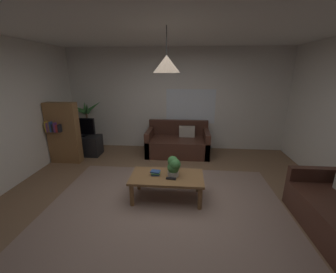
{
  "coord_description": "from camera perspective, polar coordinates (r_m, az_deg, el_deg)",
  "views": [
    {
      "loc": [
        0.28,
        -2.94,
        2.05
      ],
      "look_at": [
        0.0,
        0.3,
        1.05
      ],
      "focal_mm": 22.69,
      "sensor_mm": 36.0,
      "label": 1
    }
  ],
  "objects": [
    {
      "name": "wall_back",
      "position": [
        5.73,
        2.11,
        9.77
      ],
      "size": [
        5.86,
        0.06,
        2.64
      ],
      "primitive_type": "cube",
      "color": "silver",
      "rests_on": "ground"
    },
    {
      "name": "coffee_table",
      "position": [
        3.55,
        -0.31,
        -11.42
      ],
      "size": [
        1.19,
        0.62,
        0.42
      ],
      "color": "olive",
      "rests_on": "ground"
    },
    {
      "name": "bookshelf_corner",
      "position": [
        5.4,
        -26.33,
        0.88
      ],
      "size": [
        0.7,
        0.31,
        1.4
      ],
      "color": "olive",
      "rests_on": "ground"
    },
    {
      "name": "book_on_table_1",
      "position": [
        3.54,
        -3.29,
        -9.69
      ],
      "size": [
        0.15,
        0.13,
        0.02
      ],
      "primitive_type": "cube",
      "rotation": [
        0.0,
        0.0,
        0.04
      ],
      "color": "#387247",
      "rests_on": "coffee_table"
    },
    {
      "name": "book_on_table_0",
      "position": [
        3.56,
        -3.35,
        -10.01
      ],
      "size": [
        0.14,
        0.12,
        0.03
      ],
      "primitive_type": "cube",
      "rotation": [
        0.0,
        0.0,
        0.07
      ],
      "color": "#2D4C8C",
      "rests_on": "coffee_table"
    },
    {
      "name": "couch_under_window",
      "position": [
        5.45,
        2.66,
        -1.94
      ],
      "size": [
        1.56,
        0.86,
        0.82
      ],
      "color": "#47281E",
      "rests_on": "ground"
    },
    {
      "name": "rug",
      "position": [
        3.44,
        -0.76,
        -19.49
      ],
      "size": [
        3.73,
        2.97,
        0.01
      ],
      "primitive_type": "cube",
      "color": "gray",
      "rests_on": "ground"
    },
    {
      "name": "remote_on_table_0",
      "position": [
        3.42,
        0.84,
        -11.23
      ],
      "size": [
        0.17,
        0.07,
        0.02
      ],
      "primitive_type": "cube",
      "rotation": [
        0.0,
        0.0,
        1.44
      ],
      "color": "black",
      "rests_on": "coffee_table"
    },
    {
      "name": "pendant_lamp",
      "position": [
        3.12,
        -0.37,
        18.92
      ],
      "size": [
        0.39,
        0.39,
        0.61
      ],
      "color": "black"
    },
    {
      "name": "window_pane",
      "position": [
        5.71,
        6.08,
        8.02
      ],
      "size": [
        1.29,
        0.01,
        0.9
      ],
      "primitive_type": "cube",
      "color": "white"
    },
    {
      "name": "tv",
      "position": [
        5.68,
        -22.5,
        2.37
      ],
      "size": [
        0.73,
        0.16,
        0.46
      ],
      "color": "black",
      "rests_on": "tv_stand"
    },
    {
      "name": "ceiling",
      "position": [
        3.02,
        -0.55,
        28.55
      ],
      "size": [
        5.74,
        5.4,
        0.02
      ],
      "primitive_type": "cube",
      "color": "white"
    },
    {
      "name": "tv_stand",
      "position": [
        5.83,
        -21.86,
        -2.18
      ],
      "size": [
        0.9,
        0.44,
        0.5
      ],
      "primitive_type": "cube",
      "color": "black",
      "rests_on": "ground"
    },
    {
      "name": "potted_plant_on_table",
      "position": [
        3.46,
        1.53,
        -7.87
      ],
      "size": [
        0.22,
        0.22,
        0.33
      ],
      "color": "beige",
      "rests_on": "coffee_table"
    },
    {
      "name": "potted_palm_corner",
      "position": [
        6.12,
        -20.73,
        2.25
      ],
      "size": [
        0.9,
        0.76,
        1.34
      ],
      "color": "brown",
      "rests_on": "ground"
    },
    {
      "name": "book_on_table_2",
      "position": [
        3.54,
        -3.43,
        -9.35
      ],
      "size": [
        0.16,
        0.13,
        0.02
      ],
      "primitive_type": "cube",
      "rotation": [
        0.0,
        0.0,
        -0.16
      ],
      "color": "#2D4C8C",
      "rests_on": "coffee_table"
    },
    {
      "name": "floor",
      "position": [
        3.61,
        -0.43,
        -17.78
      ],
      "size": [
        5.74,
        5.4,
        0.02
      ],
      "primitive_type": "cube",
      "color": "brown",
      "rests_on": "ground"
    }
  ]
}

